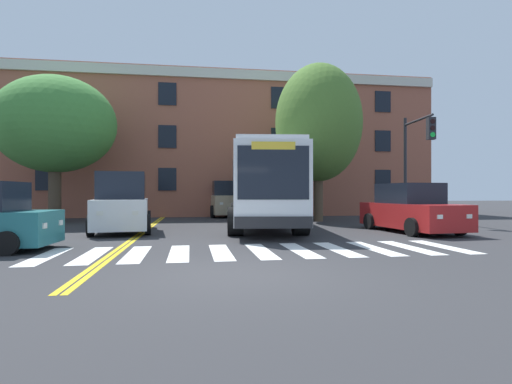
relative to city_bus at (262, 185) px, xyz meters
The scene contains 12 objects.
ground_plane 10.18m from the city_bus, 102.19° to the right, with size 120.00×120.00×0.00m, color #303033.
crosswalk 7.32m from the city_bus, 99.76° to the right, with size 11.05×3.00×0.01m.
lane_line_yellow_inner 8.81m from the city_bus, 125.48° to the left, with size 0.12×36.00×0.01m, color gold.
lane_line_yellow_outer 8.72m from the city_bus, 124.60° to the left, with size 0.12×36.00×0.01m, color gold.
city_bus is the anchor object (origin of this frame).
car_white_near_lane 5.89m from the city_bus, 168.89° to the right, with size 2.54×4.80×2.30m.
car_red_far_lane 6.17m from the city_bus, 27.87° to the right, with size 2.47×4.83×1.89m.
car_tan_behind_bus 8.57m from the city_bus, 97.17° to the left, with size 2.46×5.17×2.26m.
traffic_light_near_corner 7.96m from the city_bus, ahead, with size 0.47×2.87×5.38m.
street_tree_curbside_large 5.88m from the city_bus, 42.12° to the left, with size 5.24×5.57×8.38m.
street_tree_curbside_small 11.39m from the city_bus, 156.45° to the left, with size 7.85×7.45×7.48m.
building_facade 12.85m from the city_bus, 111.76° to the left, with size 35.34×7.71×9.42m.
Camera 1 is at (-0.76, -7.51, 1.54)m, focal length 28.00 mm.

